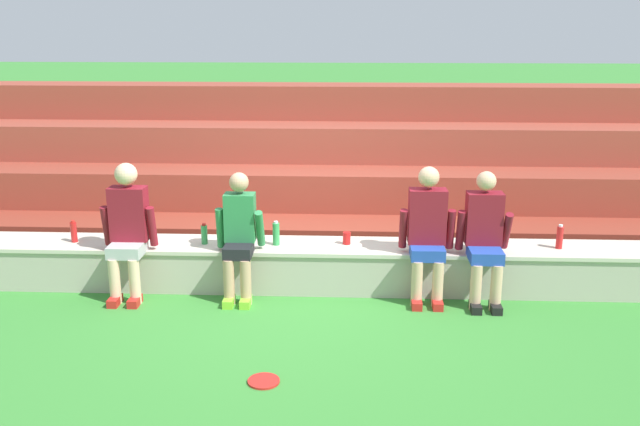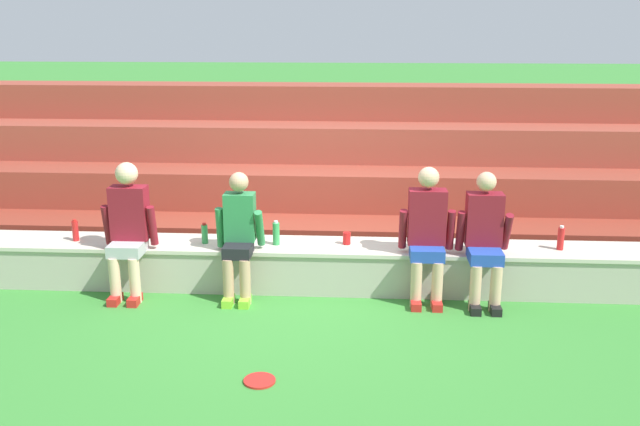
% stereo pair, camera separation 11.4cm
% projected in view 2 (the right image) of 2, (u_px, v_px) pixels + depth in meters
% --- Properties ---
extents(ground_plane, '(80.00, 80.00, 0.00)m').
position_uv_depth(ground_plane, '(297.00, 296.00, 7.12)').
color(ground_plane, '#388433').
extents(stone_seating_wall, '(8.71, 0.61, 0.47)m').
position_uv_depth(stone_seating_wall, '(299.00, 264.00, 7.32)').
color(stone_seating_wall, '#B7AF9E').
rests_on(stone_seating_wall, ground).
extents(brick_bleachers, '(12.15, 2.75, 1.87)m').
position_uv_depth(brick_bleachers, '(314.00, 177.00, 9.34)').
color(brick_bleachers, maroon).
rests_on(brick_bleachers, ground).
extents(person_far_left, '(0.55, 0.55, 1.38)m').
position_uv_depth(person_far_left, '(128.00, 226.00, 6.99)').
color(person_far_left, beige).
rests_on(person_far_left, ground).
extents(person_left_of_center, '(0.49, 0.54, 1.28)m').
position_uv_depth(person_left_of_center, '(239.00, 234.00, 6.95)').
color(person_left_of_center, tan).
rests_on(person_left_of_center, ground).
extents(person_center, '(0.55, 0.51, 1.36)m').
position_uv_depth(person_center, '(427.00, 231.00, 6.85)').
color(person_center, '#DBAD89').
rests_on(person_center, ground).
extents(person_right_of_center, '(0.54, 0.57, 1.32)m').
position_uv_depth(person_right_of_center, '(485.00, 237.00, 6.80)').
color(person_right_of_center, '#DBAD89').
rests_on(person_right_of_center, ground).
extents(water_bottle_near_left, '(0.07, 0.07, 0.25)m').
position_uv_depth(water_bottle_near_left, '(561.00, 238.00, 7.07)').
color(water_bottle_near_left, red).
rests_on(water_bottle_near_left, stone_seating_wall).
extents(water_bottle_mid_right, '(0.07, 0.07, 0.24)m').
position_uv_depth(water_bottle_mid_right, '(75.00, 231.00, 7.35)').
color(water_bottle_mid_right, red).
rests_on(water_bottle_mid_right, stone_seating_wall).
extents(water_bottle_center_gap, '(0.07, 0.07, 0.22)m').
position_uv_depth(water_bottle_center_gap, '(205.00, 234.00, 7.27)').
color(water_bottle_center_gap, green).
rests_on(water_bottle_center_gap, stone_seating_wall).
extents(water_bottle_near_right, '(0.07, 0.07, 0.26)m').
position_uv_depth(water_bottle_near_right, '(276.00, 233.00, 7.22)').
color(water_bottle_near_right, green).
rests_on(water_bottle_near_right, stone_seating_wall).
extents(plastic_cup_right_end, '(0.08, 0.08, 0.13)m').
position_uv_depth(plastic_cup_right_end, '(347.00, 238.00, 7.25)').
color(plastic_cup_right_end, red).
rests_on(plastic_cup_right_end, stone_seating_wall).
extents(frisbee, '(0.25, 0.25, 0.02)m').
position_uv_depth(frisbee, '(260.00, 381.00, 5.44)').
color(frisbee, red).
rests_on(frisbee, ground).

